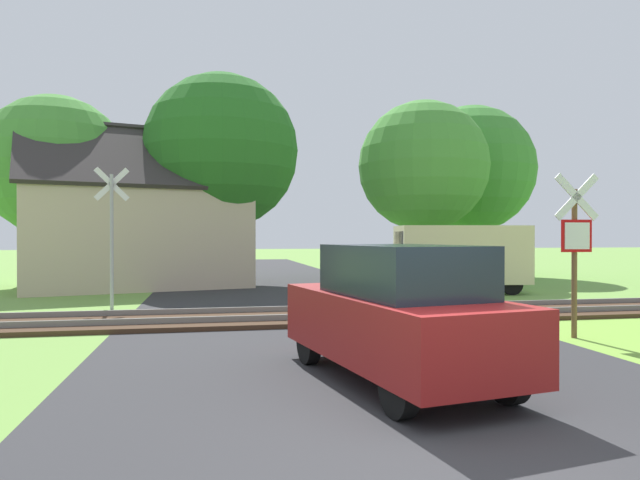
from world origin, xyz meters
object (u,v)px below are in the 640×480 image
at_px(crossing_sign_far, 112,228).
at_px(mail_truck, 456,256).
at_px(tree_center, 221,151).
at_px(tree_left, 56,166).
at_px(parked_car, 397,313).
at_px(tree_right, 423,166).
at_px(house, 135,233).
at_px(stop_sign_near, 575,244).
at_px(tree_far, 471,169).

distance_m(crossing_sign_far, mail_truck, 10.83).
distance_m(tree_center, tree_left, 6.22).
relative_size(crossing_sign_far, parked_car, 0.87).
relative_size(tree_right, mail_truck, 1.49).
distance_m(house, tree_left, 3.94).
bearing_deg(stop_sign_near, parked_car, 31.88).
bearing_deg(crossing_sign_far, house, 86.29).
distance_m(tree_right, mail_truck, 6.37).
relative_size(house, mail_truck, 1.81).
bearing_deg(tree_center, tree_far, 13.08).
bearing_deg(stop_sign_near, mail_truck, -97.10).
bearing_deg(tree_center, crossing_sign_far, -112.15).
distance_m(stop_sign_near, parked_car, 4.98).
distance_m(tree_far, parked_car, 21.27).
relative_size(crossing_sign_far, mail_truck, 0.72).
xyz_separation_m(tree_left, mail_truck, (13.78, -5.33, -3.30)).
height_order(stop_sign_near, parked_car, stop_sign_near).
bearing_deg(stop_sign_near, tree_far, -106.98).
bearing_deg(mail_truck, stop_sign_near, 178.52).
bearing_deg(tree_left, house, -12.32).
bearing_deg(crossing_sign_far, tree_center, 61.86).
xyz_separation_m(mail_truck, parked_car, (-5.68, -10.73, -0.34)).
distance_m(stop_sign_near, tree_far, 17.24).
bearing_deg(mail_truck, tree_left, 76.97).
xyz_separation_m(house, tree_right, (11.68, 0.47, 2.84)).
xyz_separation_m(crossing_sign_far, house, (-0.28, 7.01, -0.09)).
xyz_separation_m(stop_sign_near, tree_right, (2.27, 13.48, 3.12)).
xyz_separation_m(crossing_sign_far, parked_car, (4.86, -8.40, -1.22)).
height_order(tree_left, mail_truck, tree_left).
distance_m(tree_right, parked_car, 17.63).
xyz_separation_m(house, tree_left, (-2.96, 0.65, 2.52)).
xyz_separation_m(house, mail_truck, (10.82, -4.68, -0.79)).
bearing_deg(tree_left, stop_sign_near, -47.81).
bearing_deg(tree_right, crossing_sign_far, -146.72).
relative_size(tree_far, tree_left, 1.12).
bearing_deg(house, parked_car, -86.16).
relative_size(tree_left, parked_car, 1.71).
relative_size(tree_right, tree_center, 0.93).
bearing_deg(stop_sign_near, tree_center, -62.29).
xyz_separation_m(stop_sign_near, parked_car, (-4.27, -2.41, -0.85)).
xyz_separation_m(crossing_sign_far, tree_left, (-3.24, 7.66, 2.43)).
relative_size(crossing_sign_far, tree_center, 0.45).
distance_m(tree_far, mail_truck, 9.53).
height_order(tree_right, mail_truck, tree_right).
height_order(tree_right, tree_far, tree_far).
height_order(tree_center, tree_far, tree_center).
bearing_deg(tree_right, stop_sign_near, -99.55).
height_order(crossing_sign_far, mail_truck, crossing_sign_far).
bearing_deg(parked_car, house, 98.22).
height_order(tree_center, parked_car, tree_center).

